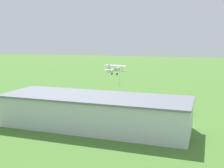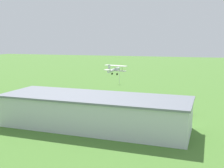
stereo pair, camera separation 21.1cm
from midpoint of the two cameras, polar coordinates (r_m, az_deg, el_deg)
ground_plane at (r=86.58m, az=4.58°, el=-2.25°), size 400.00×400.00×0.00m
hangar at (r=54.54m, az=-3.61°, el=-5.58°), size 36.78×13.25×6.23m
biplane at (r=87.42m, az=0.38°, el=2.98°), size 8.08×6.65×3.47m
car_black at (r=65.92m, az=14.54°, el=-5.37°), size 1.98×4.49×1.56m
car_yellow at (r=74.58m, az=-10.95°, el=-3.54°), size 1.95×4.65×1.67m
car_silver at (r=77.43m, az=-16.91°, el=-3.28°), size 2.56×4.58×1.74m
car_green at (r=80.50m, az=-20.90°, el=-3.07°), size 2.35×4.78×1.62m
person_crossing_taxiway at (r=74.72m, az=-4.78°, el=-3.43°), size 0.54×0.54×1.62m
person_by_parked_cars at (r=79.13m, az=-11.76°, el=-2.83°), size 0.43×0.43×1.77m
person_near_hangar_door at (r=73.91m, az=-0.49°, el=-3.53°), size 0.52×0.52×1.63m
person_beside_truck at (r=78.24m, az=-8.71°, el=-2.96°), size 0.39×0.39×1.56m
windsock at (r=107.74m, az=1.09°, el=2.60°), size 1.47×1.21×5.49m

